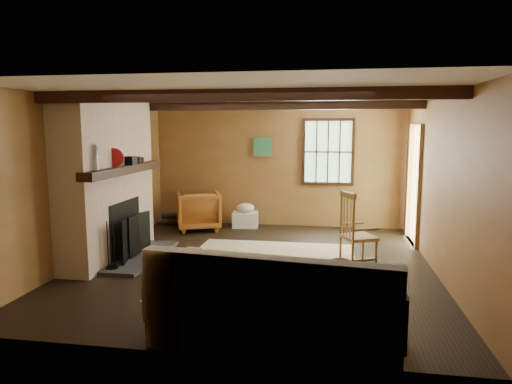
% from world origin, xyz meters
% --- Properties ---
extents(ground, '(5.50, 5.50, 0.00)m').
position_xyz_m(ground, '(0.00, 0.00, 0.00)').
color(ground, black).
rests_on(ground, ground).
extents(room_envelope, '(5.02, 5.52, 2.44)m').
position_xyz_m(room_envelope, '(0.22, 0.26, 1.63)').
color(room_envelope, '#9B5D37').
rests_on(room_envelope, ground).
extents(fireplace, '(1.02, 2.30, 2.40)m').
position_xyz_m(fireplace, '(-2.23, -0.00, 1.10)').
color(fireplace, '#B05C44').
rests_on(fireplace, ground).
extents(rug, '(2.50, 3.00, 0.01)m').
position_xyz_m(rug, '(0.20, -0.20, 0.00)').
color(rug, tan).
rests_on(rug, ground).
extents(rocking_chair, '(0.88, 0.70, 1.08)m').
position_xyz_m(rocking_chair, '(1.44, 0.14, 0.46)').
color(rocking_chair, '#AA8252').
rests_on(rocking_chair, ground).
extents(sofa, '(2.35, 1.26, 0.91)m').
position_xyz_m(sofa, '(0.60, -2.41, 0.32)').
color(sofa, beige).
rests_on(sofa, ground).
extents(firewood_pile, '(0.67, 0.12, 0.24)m').
position_xyz_m(firewood_pile, '(-2.02, 2.45, 0.12)').
color(firewood_pile, brown).
rests_on(firewood_pile, ground).
extents(laundry_basket, '(0.54, 0.43, 0.30)m').
position_xyz_m(laundry_basket, '(-0.61, 2.44, 0.15)').
color(laundry_basket, white).
rests_on(laundry_basket, ground).
extents(basket_pillow, '(0.41, 0.34, 0.18)m').
position_xyz_m(basket_pillow, '(-0.61, 2.44, 0.39)').
color(basket_pillow, beige).
rests_on(basket_pillow, laundry_basket).
extents(armchair, '(1.04, 1.05, 0.75)m').
position_xyz_m(armchair, '(-1.46, 2.07, 0.37)').
color(armchair, '#BF6026').
rests_on(armchair, ground).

